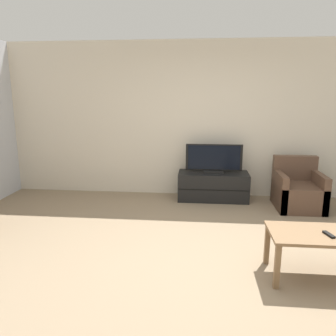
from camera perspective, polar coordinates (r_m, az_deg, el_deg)
name	(u,v)px	position (r m, az deg, el deg)	size (l,w,h in m)	color
ground_plane	(208,261)	(3.76, 6.94, -15.72)	(24.00, 24.00, 0.00)	#89755B
wall_back	(207,120)	(5.85, 6.77, 8.29)	(12.00, 0.06, 2.70)	beige
tv_stand	(213,186)	(5.73, 7.85, -3.13)	(1.19, 0.51, 0.48)	black
tv	(214,160)	(5.62, 7.99, 1.45)	(0.95, 0.18, 0.49)	black
armchair	(298,191)	(5.66, 21.66, -3.80)	(0.70, 0.76, 0.80)	brown
coffee_table	(319,239)	(3.58, 24.79, -11.20)	(0.95, 0.55, 0.47)	brown
remote	(329,234)	(3.52, 26.21, -10.34)	(0.08, 0.16, 0.02)	black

